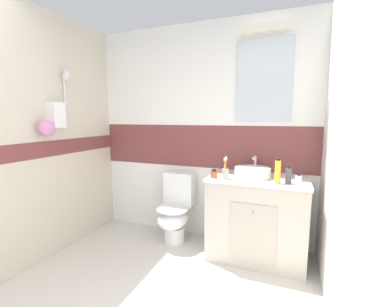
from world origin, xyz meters
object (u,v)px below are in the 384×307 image
(soap_dispenser, at_px, (288,176))
(shampoo_bottle_tall, at_px, (278,171))
(hair_gel_jar, at_px, (214,174))
(toothbrush_cup, at_px, (225,172))
(sink_basin, at_px, (252,172))
(lotion_bottle_short, at_px, (298,180))
(toilet, at_px, (176,210))

(soap_dispenser, height_order, shampoo_bottle_tall, shampoo_bottle_tall)
(shampoo_bottle_tall, height_order, hair_gel_jar, shampoo_bottle_tall)
(toothbrush_cup, distance_m, hair_gel_jar, 0.12)
(hair_gel_jar, bearing_deg, shampoo_bottle_tall, -0.59)
(sink_basin, xyz_separation_m, soap_dispenser, (0.34, -0.15, 0.02))
(sink_basin, height_order, lotion_bottle_short, sink_basin)
(sink_basin, relative_size, lotion_bottle_short, 3.57)
(soap_dispenser, xyz_separation_m, hair_gel_jar, (-0.69, -0.01, -0.03))
(shampoo_bottle_tall, xyz_separation_m, lotion_bottle_short, (0.17, -0.02, -0.06))
(sink_basin, height_order, soap_dispenser, sink_basin)
(shampoo_bottle_tall, relative_size, lotion_bottle_short, 2.05)
(toilet, distance_m, shampoo_bottle_tall, 1.28)
(toothbrush_cup, height_order, hair_gel_jar, toothbrush_cup)
(sink_basin, relative_size, toothbrush_cup, 1.81)
(sink_basin, bearing_deg, soap_dispenser, -24.60)
(toothbrush_cup, relative_size, soap_dispenser, 1.24)
(sink_basin, bearing_deg, hair_gel_jar, -154.85)
(sink_basin, distance_m, toilet, 1.02)
(soap_dispenser, distance_m, hair_gel_jar, 0.69)
(lotion_bottle_short, bearing_deg, shampoo_bottle_tall, 173.85)
(shampoo_bottle_tall, bearing_deg, toilet, 168.82)
(toilet, relative_size, lotion_bottle_short, 7.26)
(soap_dispenser, bearing_deg, sink_basin, 155.40)
(sink_basin, height_order, toilet, sink_basin)
(soap_dispenser, bearing_deg, lotion_bottle_short, -23.97)
(toothbrush_cup, distance_m, lotion_bottle_short, 0.66)
(toilet, distance_m, soap_dispenser, 1.34)
(toilet, xyz_separation_m, lotion_bottle_short, (1.29, -0.24, 0.53))
(toilet, xyz_separation_m, toothbrush_cup, (0.63, -0.22, 0.54))
(sink_basin, xyz_separation_m, toilet, (-0.87, 0.05, -0.53))
(toilet, height_order, hair_gel_jar, hair_gel_jar)
(sink_basin, relative_size, toilet, 0.49)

